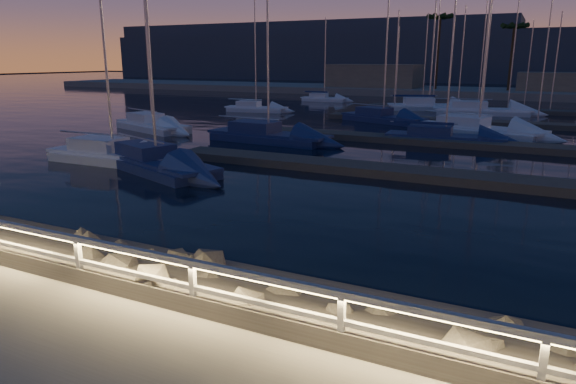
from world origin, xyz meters
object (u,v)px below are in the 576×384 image
sailboat_g (475,128)px  sailboat_n (427,106)px  guard_rail (148,264)px  sailboat_f (266,135)px  sailboat_b (154,161)px  sailboat_i (255,108)px  sailboat_k (479,110)px  sailboat_e (151,124)px  sailboat_a (110,154)px  sailboat_c (442,136)px  sailboat_m (323,98)px  sailboat_j (381,117)px

sailboat_g → sailboat_n: sailboat_g is taller
guard_rail → sailboat_f: bearing=113.1°
guard_rail → sailboat_g: size_ratio=2.86×
sailboat_b → sailboat_i: (-9.92, 27.26, -0.04)m
sailboat_k → sailboat_n: bearing=147.5°
guard_rail → sailboat_e: (-20.13, 23.41, -0.91)m
guard_rail → sailboat_k: sailboat_k is taller
sailboat_i → sailboat_k: size_ratio=0.71×
sailboat_a → sailboat_e: 12.65m
sailboat_a → sailboat_i: (-6.53, 26.74, -0.05)m
sailboat_c → sailboat_n: bearing=100.3°
sailboat_b → sailboat_k: size_ratio=0.89×
sailboat_c → sailboat_i: bearing=146.2°
sailboat_c → sailboat_e: sailboat_e is taller
sailboat_e → sailboat_g: sailboat_g is taller
sailboat_m → sailboat_n: 15.51m
sailboat_a → sailboat_g: (16.07, 19.27, 0.00)m
sailboat_f → sailboat_n: size_ratio=0.99×
sailboat_b → sailboat_c: size_ratio=1.09×
sailboat_g → sailboat_k: size_ratio=0.99×
sailboat_f → sailboat_g: (12.07, 9.46, -0.00)m
sailboat_a → sailboat_m: 42.73m
sailboat_k → sailboat_m: sailboat_k is taller
sailboat_b → guard_rail: bearing=-29.1°
sailboat_b → sailboat_e: size_ratio=1.06×
sailboat_g → sailboat_j: bearing=167.5°
sailboat_a → sailboat_c: size_ratio=1.03×
sailboat_a → sailboat_g: sailboat_g is taller
sailboat_a → sailboat_k: size_ratio=0.84×
sailboat_e → sailboat_f: bearing=14.1°
sailboat_f → sailboat_m: size_ratio=1.39×
sailboat_e → sailboat_a: bearing=-39.3°
sailboat_a → sailboat_n: size_ratio=0.90×
sailboat_i → sailboat_a: bearing=-84.4°
guard_rail → sailboat_e: bearing=130.7°
sailboat_a → sailboat_k: bearing=65.4°
sailboat_a → sailboat_j: sailboat_j is taller
sailboat_a → sailboat_e: (-6.56, 10.82, 0.00)m
sailboat_e → sailboat_m: (1.27, 31.58, -0.06)m
sailboat_j → sailboat_c: bearing=-32.4°
sailboat_i → sailboat_j: (14.29, -2.78, 0.03)m
guard_rail → sailboat_a: bearing=137.1°
guard_rail → sailboat_i: (-20.11, 39.34, -0.96)m
sailboat_f → sailboat_i: size_ratio=1.31×
sailboat_m → sailboat_k: bearing=-24.2°
sailboat_j → guard_rail: bearing=-59.1°
sailboat_j → sailboat_k: bearing=77.5°
guard_rail → sailboat_j: bearing=99.0°
sailboat_b → sailboat_g: sailboat_g is taller
sailboat_j → sailboat_n: sailboat_n is taller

